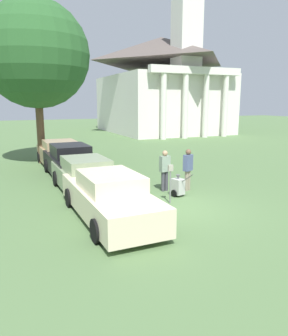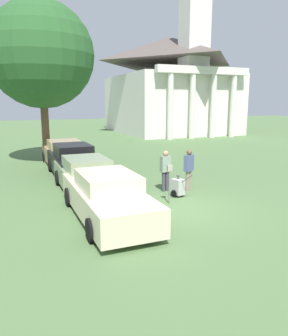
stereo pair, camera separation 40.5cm
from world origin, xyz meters
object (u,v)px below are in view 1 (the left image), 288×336
parked_car_sage (85,177)px  person_supervisor (188,167)px  parked_car_black (70,162)px  church (162,83)px  person_worker (165,168)px  parking_meter (170,177)px  parked_car_cream (109,197)px  parked_car_tan (60,154)px  equipment_cart (178,186)px

parked_car_sage → person_supervisor: size_ratio=3.00×
parked_car_black → person_supervisor: person_supervisor is taller
person_supervisor → church: 27.32m
parked_car_sage → parked_car_black: 3.12m
person_worker → parking_meter: bearing=60.6°
parked_car_cream → parked_car_tan: bearing=88.6°
parked_car_sage → church: 28.11m
person_supervisor → church: (10.97, 24.56, 4.77)m
parked_car_tan → person_supervisor: 8.39m
parked_car_cream → person_supervisor: person_supervisor is taller
parked_car_cream → parked_car_sage: parked_car_cream is taller
parking_meter → parked_car_cream: bearing=-166.3°
person_worker → person_supervisor: person_supervisor is taller
parked_car_tan → equipment_cart: 8.60m
parked_car_cream → church: 30.78m
parked_car_sage → equipment_cart: size_ratio=5.12×
parked_car_tan → person_supervisor: bearing=-63.4°
parked_car_tan → parking_meter: (2.46, -8.69, 0.29)m
parked_car_sage → parked_car_tan: 6.12m
parking_meter → person_worker: bearing=69.8°
church → person_supervisor: bearing=-114.1°
parked_car_black → church: 25.57m
parked_car_tan → person_worker: person_worker is taller
parked_car_sage → person_supervisor: person_supervisor is taller
person_supervisor → equipment_cart: bearing=10.2°
parked_car_sage → person_worker: 3.21m
parked_car_black → church: bearing=52.1°
parked_car_sage → parking_meter: bearing=-47.7°
parked_car_cream → equipment_cart: (3.17, 1.30, -0.30)m
person_worker → parked_car_black: bearing=-62.7°
parked_car_cream → person_supervisor: 4.38m
parked_car_cream → parked_car_black: bearing=88.6°
parked_car_black → person_worker: person_worker is taller
person_supervisor → equipment_cart: (-0.77, -0.58, -0.59)m
parked_car_black → church: church is taller
parked_car_tan → person_worker: bearing=-68.2°
parked_car_cream → person_worker: bearing=34.3°
parked_car_black → church: (14.91, 20.16, 5.02)m
parked_car_black → parked_car_tan: 3.00m
parked_car_sage → person_worker: person_worker is taller
person_supervisor → equipment_cart: size_ratio=1.71×
parked_car_sage → parked_car_tan: (-0.00, 6.12, 0.02)m
person_worker → church: church is taller
parked_car_sage → parked_car_tan: parked_car_tan is taller
parked_car_sage → church: size_ratio=0.23×
equipment_cart → parking_meter: bearing=-150.9°
parked_car_black → parking_meter: bearing=-68.0°
equipment_cart → church: (11.74, 25.14, 5.36)m
parked_car_black → person_supervisor: 5.91m
parked_car_cream → parked_car_black: 6.29m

